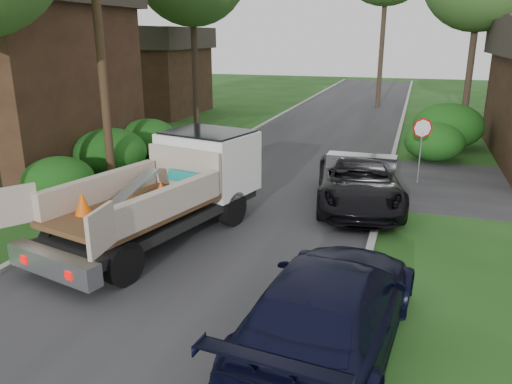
{
  "coord_description": "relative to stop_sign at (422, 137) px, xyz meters",
  "views": [
    {
      "loc": [
        4.92,
        -10.15,
        5.33
      ],
      "look_at": [
        0.89,
        2.39,
        1.2
      ],
      "focal_mm": 35.0,
      "sensor_mm": 36.0,
      "label": 1
    }
  ],
  "objects": [
    {
      "name": "house_left_far",
      "position": [
        -18.7,
        13.0,
        1.27
      ],
      "size": [
        7.56,
        7.56,
        6.0
      ],
      "color": "#341E15",
      "rests_on": "ground"
    },
    {
      "name": "hedge_right_a",
      "position": [
        0.6,
        4.0,
        -0.93
      ],
      "size": [
        2.6,
        2.6,
        1.7
      ],
      "primitive_type": "ellipsoid",
      "color": "#10440F",
      "rests_on": "ground"
    },
    {
      "name": "hedge_left_a",
      "position": [
        -11.4,
        -6.0,
        -1.01
      ],
      "size": [
        2.34,
        2.34,
        1.53
      ],
      "primitive_type": "ellipsoid",
      "color": "#10440F",
      "rests_on": "ground"
    },
    {
      "name": "navy_suv",
      "position": [
        -1.4,
        -11.5,
        -0.93
      ],
      "size": [
        2.97,
        6.08,
        1.7
      ],
      "primitive_type": "imported",
      "rotation": [
        0.0,
        0.0,
        3.04
      ],
      "color": "black",
      "rests_on": "ground"
    },
    {
      "name": "hedge_left_b",
      "position": [
        -11.7,
        -2.5,
        -0.84
      ],
      "size": [
        2.86,
        2.86,
        1.87
      ],
      "primitive_type": "ellipsoid",
      "color": "#10440F",
      "rests_on": "ground"
    },
    {
      "name": "black_pickup",
      "position": [
        -1.84,
        -3.31,
        -0.99
      ],
      "size": [
        3.52,
        6.03,
        1.58
      ],
      "primitive_type": "imported",
      "rotation": [
        0.0,
        0.0,
        0.17
      ],
      "color": "black",
      "rests_on": "ground"
    },
    {
      "name": "curb_left",
      "position": [
        -9.3,
        1.0,
        -1.72
      ],
      "size": [
        0.2,
        90.0,
        0.12
      ],
      "primitive_type": "cube",
      "color": "#9E9E99",
      "rests_on": "ground"
    },
    {
      "name": "hedge_right_b",
      "position": [
        1.3,
        7.0,
        -0.67
      ],
      "size": [
        3.38,
        3.38,
        2.21
      ],
      "primitive_type": "ellipsoid",
      "color": "#10440F",
      "rests_on": "ground"
    },
    {
      "name": "road",
      "position": [
        -5.2,
        1.0,
        -1.77
      ],
      "size": [
        8.0,
        90.0,
        0.02
      ],
      "primitive_type": "cube",
      "color": "#28282B",
      "rests_on": "ground"
    },
    {
      "name": "ground",
      "position": [
        -5.2,
        -9.0,
        -1.78
      ],
      "size": [
        120.0,
        120.0,
        0.0
      ],
      "primitive_type": "plane",
      "color": "#1A3F12",
      "rests_on": "ground"
    },
    {
      "name": "flatbed_truck",
      "position": [
        -6.42,
        -6.94,
        -0.34
      ],
      "size": [
        4.46,
        7.45,
        2.64
      ],
      "rotation": [
        0.0,
        0.0,
        -0.24
      ],
      "color": "black",
      "rests_on": "ground"
    },
    {
      "name": "hedge_left_c",
      "position": [
        -12.0,
        1.0,
        -0.93
      ],
      "size": [
        2.6,
        2.6,
        1.7
      ],
      "primitive_type": "ellipsoid",
      "color": "#10440F",
      "rests_on": "ground"
    },
    {
      "name": "utility_pole",
      "position": [
        -10.68,
        -4.02,
        3.4
      ],
      "size": [
        2.42,
        1.25,
        10.0
      ],
      "color": "#382619",
      "rests_on": "ground"
    },
    {
      "name": "stop_sign",
      "position": [
        0.0,
        0.0,
        0.0
      ],
      "size": [
        0.71,
        0.32,
        2.48
      ],
      "color": "slate",
      "rests_on": "ground"
    },
    {
      "name": "curb_right",
      "position": [
        -1.1,
        1.0,
        -1.72
      ],
      "size": [
        0.2,
        90.0,
        0.12
      ],
      "primitive_type": "cube",
      "color": "#9E9E99",
      "rests_on": "ground"
    }
  ]
}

